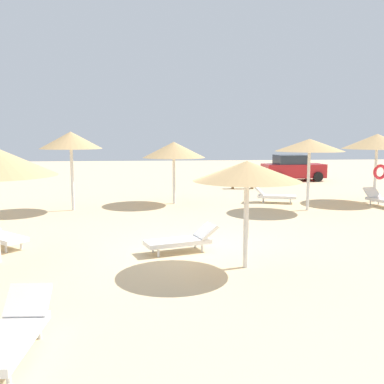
# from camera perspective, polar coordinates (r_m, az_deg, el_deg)

# --- Properties ---
(ground_plane) EXTENTS (80.00, 80.00, 0.00)m
(ground_plane) POSITION_cam_1_polar(r_m,az_deg,el_deg) (11.32, 1.47, -8.05)
(ground_plane) COLOR beige
(parasol_2) EXTENTS (2.45, 2.45, 2.47)m
(parasol_2) POSITION_cam_1_polar(r_m,az_deg,el_deg) (9.79, 7.28, 2.71)
(parasol_2) COLOR silver
(parasol_2) RESTS_ON ground
(parasol_4) EXTENTS (3.07, 3.07, 3.08)m
(parasol_4) POSITION_cam_1_polar(r_m,az_deg,el_deg) (21.23, 23.30, 6.11)
(parasol_4) COLOR silver
(parasol_4) RESTS_ON ground
(parasol_5) EXTENTS (2.75, 2.75, 2.89)m
(parasol_5) POSITION_cam_1_polar(r_m,az_deg,el_deg) (17.93, 15.29, 5.97)
(parasol_5) COLOR silver
(parasol_5) RESTS_ON ground
(parasol_7) EXTENTS (2.47, 2.47, 3.17)m
(parasol_7) POSITION_cam_1_polar(r_m,az_deg,el_deg) (17.93, -15.74, 6.57)
(parasol_7) COLOR silver
(parasol_7) RESTS_ON ground
(parasol_8) EXTENTS (2.75, 2.75, 2.74)m
(parasol_8) POSITION_cam_1_polar(r_m,az_deg,el_deg) (19.01, -2.42, 5.58)
(parasol_8) COLOR silver
(parasol_8) RESTS_ON ground
(lounger_2) EXTENTS (2.00, 1.17, 0.70)m
(lounger_2) POSITION_cam_1_polar(r_m,az_deg,el_deg) (11.34, -1.26, -6.37)
(lounger_2) COLOR white
(lounger_2) RESTS_ON ground
(lounger_4) EXTENTS (1.07, 1.98, 0.75)m
(lounger_4) POSITION_cam_1_polar(r_m,az_deg,el_deg) (20.10, 23.91, -0.87)
(lounger_4) COLOR white
(lounger_4) RESTS_ON ground
(lounger_5) EXTENTS (1.98, 1.19, 0.76)m
(lounger_5) POSITION_cam_1_polar(r_m,az_deg,el_deg) (19.80, 10.77, -0.46)
(lounger_5) COLOR white
(lounger_5) RESTS_ON ground
(lounger_6) EXTENTS (0.76, 1.92, 0.74)m
(lounger_6) POSITION_cam_1_polar(r_m,az_deg,el_deg) (6.78, -22.67, -16.80)
(lounger_6) COLOR white
(lounger_6) RESTS_ON ground
(bench_0) EXTENTS (1.53, 0.54, 0.49)m
(bench_0) POSITION_cam_1_polar(r_m,az_deg,el_deg) (24.63, 6.69, 1.24)
(bench_0) COLOR brown
(bench_0) RESTS_ON ground
(parked_car) EXTENTS (4.09, 2.16, 1.72)m
(parked_car) POSITION_cam_1_polar(r_m,az_deg,el_deg) (29.46, 13.18, 3.06)
(parked_car) COLOR #B21E23
(parked_car) RESTS_ON ground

